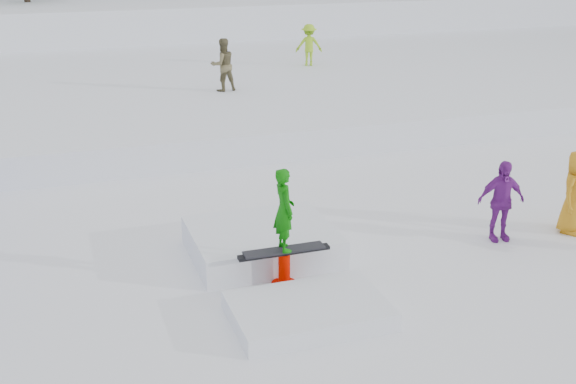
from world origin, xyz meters
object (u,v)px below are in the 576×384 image
object	(u,v)px
walker_ygreen	(309,45)
spectator_yellow	(575,192)
walker_olive	(223,65)
spectator_purple	(501,201)
jib_rail_feature	(274,256)

from	to	relation	value
walker_ygreen	spectator_yellow	bearing A→B (deg)	105.08
walker_olive	spectator_purple	size ratio (longest dim) A/B	1.05
spectator_purple	jib_rail_feature	size ratio (longest dim) A/B	0.37
spectator_purple	jib_rail_feature	world-z (taller)	jib_rail_feature
walker_olive	walker_ygreen	world-z (taller)	walker_olive
walker_olive	walker_ygreen	size ratio (longest dim) A/B	1.08
jib_rail_feature	spectator_yellow	bearing A→B (deg)	-1.68
walker_olive	spectator_yellow	size ratio (longest dim) A/B	1.00
walker_olive	jib_rail_feature	distance (m)	11.83
spectator_purple	spectator_yellow	size ratio (longest dim) A/B	0.95
spectator_purple	spectator_yellow	distance (m)	1.63
walker_olive	jib_rail_feature	xyz separation A→B (m)	(-1.98, -11.58, -1.34)
jib_rail_feature	walker_olive	bearing A→B (deg)	80.30
jib_rail_feature	spectator_purple	bearing A→B (deg)	-0.52
walker_olive	jib_rail_feature	size ratio (longest dim) A/B	0.38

